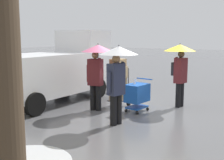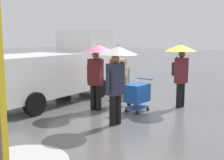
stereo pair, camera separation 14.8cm
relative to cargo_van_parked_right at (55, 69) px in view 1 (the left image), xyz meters
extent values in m
plane|color=#5B5B5E|center=(-3.35, -0.49, -1.18)|extent=(90.00, 90.00, 0.00)
cube|color=white|center=(0.00, 0.26, -0.12)|extent=(2.04, 5.23, 1.40)
cube|color=white|center=(-0.02, -1.64, 1.00)|extent=(1.86, 1.43, 0.84)
cube|color=black|center=(-0.04, -2.36, 0.20)|extent=(1.66, 0.08, 0.63)
cube|color=#232326|center=(-0.04, -2.40, -0.86)|extent=(1.96, 0.19, 0.24)
cylinder|color=black|center=(0.96, -1.36, -0.82)|extent=(0.25, 0.72, 0.72)
cylinder|color=black|center=(-1.00, -1.33, -0.82)|extent=(0.25, 0.72, 0.72)
cylinder|color=black|center=(-0.95, 1.89, -0.82)|extent=(0.25, 0.72, 0.72)
cube|color=#1951B2|center=(-3.28, -0.25, -0.58)|extent=(0.59, 0.81, 0.56)
cube|color=#1951B2|center=(-3.28, -0.25, -1.04)|extent=(0.53, 0.73, 0.04)
cylinder|color=#1951B2|center=(-3.32, -0.67, -0.18)|extent=(0.58, 0.09, 0.04)
sphere|color=black|center=(-3.46, 0.07, -1.13)|extent=(0.10, 0.10, 0.10)
sphere|color=black|center=(-3.04, 0.03, -1.13)|extent=(0.10, 0.10, 0.10)
sphere|color=black|center=(-3.52, -0.53, -1.13)|extent=(0.10, 0.10, 0.10)
sphere|color=black|center=(-3.10, -0.58, -1.13)|extent=(0.10, 0.10, 0.10)
cylinder|color=white|center=(-3.19, -0.16, -0.48)|extent=(0.10, 0.29, 0.69)
cube|color=#515156|center=(-2.43, -0.46, -0.96)|extent=(0.53, 0.64, 0.03)
cylinder|color=#515156|center=(-2.67, -0.75, -0.41)|extent=(0.04, 0.04, 1.10)
cylinder|color=#515156|center=(-2.24, -0.78, -0.41)|extent=(0.04, 0.04, 1.10)
cylinder|color=black|center=(-2.69, -0.74, -1.08)|extent=(0.07, 0.20, 0.20)
cylinder|color=black|center=(-2.22, -0.78, -1.08)|extent=(0.07, 0.20, 0.20)
cube|color=tan|center=(-2.43, -0.46, -0.76)|extent=(0.45, 0.44, 0.38)
cube|color=tan|center=(-2.43, -0.46, -0.38)|extent=(0.43, 0.50, 0.38)
cube|color=tan|center=(-2.43, -0.46, 0.01)|extent=(0.51, 0.52, 0.38)
cube|color=#A37F51|center=(-2.43, -0.46, 0.32)|extent=(0.41, 0.50, 0.24)
cylinder|color=black|center=(-1.99, 0.37, -0.77)|extent=(0.18, 0.18, 0.82)
cylinder|color=black|center=(-2.19, 0.34, -0.77)|extent=(0.18, 0.18, 0.82)
cube|color=#5B1E23|center=(-2.09, 0.35, 0.06)|extent=(0.48, 0.35, 0.84)
sphere|color=#8C6647|center=(-2.09, 0.35, 0.60)|extent=(0.22, 0.22, 0.22)
cylinder|color=#5B1E23|center=(-1.84, 0.39, 0.01)|extent=(0.10, 0.10, 0.55)
cylinder|color=#5B1E23|center=(-2.27, 0.30, 0.28)|extent=(0.15, 0.31, 0.50)
cylinder|color=#333338|center=(-2.19, 0.34, 0.44)|extent=(0.02, 0.02, 0.86)
cone|color=#E0668E|center=(-2.19, 0.34, 0.82)|extent=(1.04, 1.04, 0.22)
sphere|color=#333338|center=(-2.19, 0.34, 0.95)|extent=(0.04, 0.04, 0.04)
cylinder|color=black|center=(-3.43, 1.37, -0.77)|extent=(0.18, 0.18, 0.82)
cylinder|color=black|center=(-3.47, 1.18, -0.77)|extent=(0.18, 0.18, 0.82)
cube|color=#282D47|center=(-3.45, 1.27, 0.06)|extent=(0.36, 0.49, 0.84)
sphere|color=#8C6647|center=(-3.45, 1.27, 0.60)|extent=(0.22, 0.22, 0.22)
cylinder|color=#282D47|center=(-3.39, 1.53, 0.01)|extent=(0.10, 0.10, 0.55)
cylinder|color=#282D47|center=(-3.46, 1.09, 0.28)|extent=(0.32, 0.16, 0.50)
cylinder|color=#333338|center=(-3.47, 1.18, 0.44)|extent=(0.02, 0.02, 0.86)
cone|color=white|center=(-3.47, 1.18, 0.82)|extent=(1.04, 1.04, 0.22)
sphere|color=#333338|center=(-3.47, 1.18, 0.95)|extent=(0.04, 0.04, 0.04)
cylinder|color=black|center=(-4.22, -1.68, -0.77)|extent=(0.18, 0.18, 0.82)
cylinder|color=black|center=(-4.19, -1.48, -0.77)|extent=(0.18, 0.18, 0.82)
cube|color=#5B1E23|center=(-4.20, -1.58, 0.06)|extent=(0.35, 0.48, 0.84)
sphere|color=brown|center=(-4.20, -1.58, 0.60)|extent=(0.22, 0.22, 0.22)
cylinder|color=#5B1E23|center=(-4.24, -1.84, 0.01)|extent=(0.10, 0.10, 0.55)
cylinder|color=#5B1E23|center=(-4.19, -1.40, 0.28)|extent=(0.31, 0.15, 0.50)
cylinder|color=#333338|center=(-4.19, -1.48, 0.44)|extent=(0.02, 0.02, 0.86)
cone|color=yellow|center=(-4.19, -1.48, 0.82)|extent=(1.04, 1.04, 0.22)
sphere|color=#333338|center=(-4.19, -1.48, 0.95)|extent=(0.04, 0.04, 0.04)
cube|color=black|center=(-4.01, -1.61, 0.10)|extent=(0.21, 0.32, 0.44)
camera|label=1|loc=(-7.43, 7.64, 1.19)|focal=45.93mm
camera|label=2|loc=(-7.56, 7.56, 1.19)|focal=45.93mm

